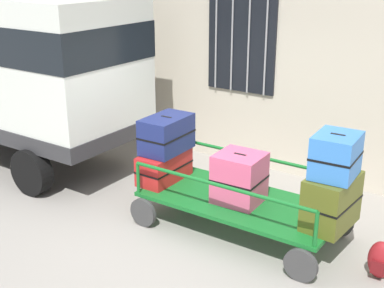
{
  "coord_description": "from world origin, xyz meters",
  "views": [
    {
      "loc": [
        3.36,
        -4.86,
        3.3
      ],
      "look_at": [
        -0.19,
        0.36,
        1.03
      ],
      "focal_mm": 48.57,
      "sensor_mm": 36.0,
      "label": 1
    }
  ],
  "objects_px": {
    "van": "(7,60)",
    "suitcase_left_bottom": "(164,166)",
    "suitcase_left_middle": "(167,134)",
    "suitcase_center_bottom": "(331,201)",
    "backpack": "(380,260)",
    "suitcase_midleft_bottom": "(239,178)",
    "luggage_cart": "(239,205)",
    "suitcase_center_middle": "(336,155)"
  },
  "relations": [
    {
      "from": "suitcase_left_bottom",
      "to": "van",
      "type": "bearing_deg",
      "value": 176.51
    },
    {
      "from": "suitcase_left_middle",
      "to": "backpack",
      "type": "xyz_separation_m",
      "value": [
        2.94,
        -0.09,
        -0.86
      ]
    },
    {
      "from": "van",
      "to": "suitcase_center_bottom",
      "type": "relative_size",
      "value": 6.38
    },
    {
      "from": "suitcase_center_bottom",
      "to": "suitcase_center_middle",
      "type": "distance_m",
      "value": 0.55
    },
    {
      "from": "luggage_cart",
      "to": "backpack",
      "type": "xyz_separation_m",
      "value": [
        1.78,
        -0.05,
        -0.15
      ]
    },
    {
      "from": "suitcase_left_middle",
      "to": "suitcase_center_middle",
      "type": "height_order",
      "value": "suitcase_center_middle"
    },
    {
      "from": "suitcase_left_bottom",
      "to": "suitcase_center_middle",
      "type": "relative_size",
      "value": 1.38
    },
    {
      "from": "suitcase_midleft_bottom",
      "to": "backpack",
      "type": "distance_m",
      "value": 1.85
    },
    {
      "from": "suitcase_midleft_bottom",
      "to": "suitcase_left_middle",
      "type": "bearing_deg",
      "value": 176.91
    },
    {
      "from": "suitcase_left_bottom",
      "to": "suitcase_midleft_bottom",
      "type": "xyz_separation_m",
      "value": [
        1.16,
        0.0,
        0.11
      ]
    },
    {
      "from": "suitcase_left_middle",
      "to": "suitcase_midleft_bottom",
      "type": "relative_size",
      "value": 1.2
    },
    {
      "from": "van",
      "to": "luggage_cart",
      "type": "bearing_deg",
      "value": -2.24
    },
    {
      "from": "backpack",
      "to": "suitcase_midleft_bottom",
      "type": "bearing_deg",
      "value": 179.1
    },
    {
      "from": "van",
      "to": "suitcase_center_bottom",
      "type": "xyz_separation_m",
      "value": [
        5.76,
        -0.17,
        -0.96
      ]
    },
    {
      "from": "van",
      "to": "suitcase_left_bottom",
      "type": "height_order",
      "value": "van"
    },
    {
      "from": "suitcase_left_bottom",
      "to": "backpack",
      "type": "xyz_separation_m",
      "value": [
        2.94,
        -0.03,
        -0.41
      ]
    },
    {
      "from": "suitcase_center_middle",
      "to": "backpack",
      "type": "bearing_deg",
      "value": -5.07
    },
    {
      "from": "van",
      "to": "suitcase_center_middle",
      "type": "xyz_separation_m",
      "value": [
        5.76,
        -0.18,
        -0.41
      ]
    },
    {
      "from": "suitcase_left_middle",
      "to": "suitcase_center_bottom",
      "type": "height_order",
      "value": "suitcase_left_middle"
    },
    {
      "from": "luggage_cart",
      "to": "suitcase_center_middle",
      "type": "distance_m",
      "value": 1.48
    },
    {
      "from": "luggage_cart",
      "to": "backpack",
      "type": "bearing_deg",
      "value": -1.75
    },
    {
      "from": "van",
      "to": "suitcase_midleft_bottom",
      "type": "bearing_deg",
      "value": -2.57
    },
    {
      "from": "suitcase_left_bottom",
      "to": "suitcase_left_middle",
      "type": "relative_size",
      "value": 1.08
    },
    {
      "from": "luggage_cart",
      "to": "suitcase_center_bottom",
      "type": "bearing_deg",
      "value": 0.25
    },
    {
      "from": "suitcase_left_bottom",
      "to": "luggage_cart",
      "type": "bearing_deg",
      "value": 1.43
    },
    {
      "from": "luggage_cart",
      "to": "suitcase_left_middle",
      "type": "xyz_separation_m",
      "value": [
        -1.16,
        0.04,
        0.71
      ]
    },
    {
      "from": "van",
      "to": "suitcase_center_bottom",
      "type": "height_order",
      "value": "van"
    },
    {
      "from": "backpack",
      "to": "luggage_cart",
      "type": "bearing_deg",
      "value": 178.25
    },
    {
      "from": "luggage_cart",
      "to": "suitcase_left_bottom",
      "type": "bearing_deg",
      "value": -178.57
    },
    {
      "from": "suitcase_center_bottom",
      "to": "suitcase_center_middle",
      "type": "height_order",
      "value": "suitcase_center_middle"
    },
    {
      "from": "van",
      "to": "suitcase_left_middle",
      "type": "bearing_deg",
      "value": -2.39
    },
    {
      "from": "luggage_cart",
      "to": "suitcase_center_middle",
      "type": "bearing_deg",
      "value": 0.01
    },
    {
      "from": "backpack",
      "to": "suitcase_left_bottom",
      "type": "bearing_deg",
      "value": 179.51
    },
    {
      "from": "suitcase_left_middle",
      "to": "suitcase_center_middle",
      "type": "relative_size",
      "value": 1.28
    },
    {
      "from": "suitcase_center_middle",
      "to": "backpack",
      "type": "relative_size",
      "value": 1.34
    },
    {
      "from": "suitcase_center_middle",
      "to": "suitcase_center_bottom",
      "type": "bearing_deg",
      "value": 90.0
    },
    {
      "from": "luggage_cart",
      "to": "suitcase_left_bottom",
      "type": "distance_m",
      "value": 1.19
    },
    {
      "from": "suitcase_center_middle",
      "to": "backpack",
      "type": "height_order",
      "value": "suitcase_center_middle"
    },
    {
      "from": "van",
      "to": "backpack",
      "type": "height_order",
      "value": "van"
    },
    {
      "from": "backpack",
      "to": "van",
      "type": "bearing_deg",
      "value": 177.9
    },
    {
      "from": "suitcase_left_bottom",
      "to": "suitcase_left_middle",
      "type": "height_order",
      "value": "suitcase_left_middle"
    },
    {
      "from": "suitcase_left_bottom",
      "to": "suitcase_left_middle",
      "type": "bearing_deg",
      "value": 90.0
    }
  ]
}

